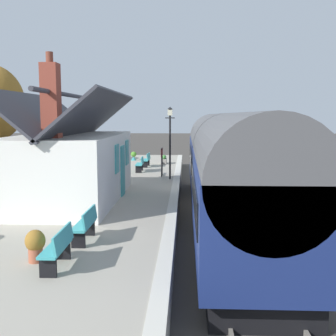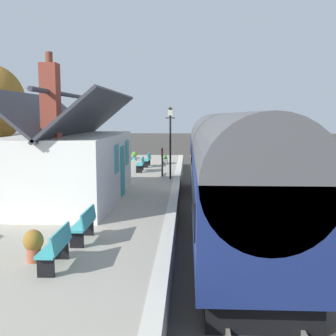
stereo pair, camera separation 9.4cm
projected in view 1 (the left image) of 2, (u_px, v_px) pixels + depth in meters
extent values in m
plane|color=#423D38|center=(200.00, 205.00, 19.81)|extent=(160.00, 160.00, 0.00)
cube|color=#A39B8C|center=(112.00, 196.00, 19.93)|extent=(32.00, 6.38, 0.87)
cube|color=beige|center=(175.00, 187.00, 19.75)|extent=(32.00, 0.36, 0.02)
cube|color=gray|center=(235.00, 204.00, 19.73)|extent=(52.00, 0.08, 0.14)
cube|color=gray|center=(204.00, 204.00, 19.79)|extent=(52.00, 0.08, 0.14)
cube|color=black|center=(217.00, 192.00, 21.41)|extent=(8.34, 2.29, 0.70)
cube|color=navy|center=(217.00, 163.00, 21.22)|extent=(9.06, 2.70, 2.30)
cylinder|color=#515154|center=(218.00, 140.00, 21.08)|extent=(9.06, 2.65, 2.65)
cube|color=black|center=(190.00, 157.00, 21.24)|extent=(7.70, 0.03, 0.80)
cylinder|color=black|center=(213.00, 183.00, 24.10)|extent=(0.70, 2.16, 0.70)
cylinder|color=black|center=(221.00, 203.00, 18.71)|extent=(0.70, 2.16, 0.70)
cube|color=black|center=(212.00, 148.00, 25.68)|extent=(0.04, 2.16, 0.90)
cylinder|color=#F2EDCC|center=(212.00, 164.00, 25.83)|extent=(0.06, 0.24, 0.24)
cube|color=red|center=(211.00, 171.00, 25.92)|extent=(0.16, 2.56, 0.24)
cube|color=black|center=(241.00, 251.00, 12.05)|extent=(8.11, 2.29, 0.70)
cube|color=navy|center=(242.00, 200.00, 11.86)|extent=(8.82, 2.70, 2.30)
cylinder|color=#515154|center=(243.00, 160.00, 11.72)|extent=(8.82, 2.65, 2.65)
cube|color=black|center=(194.00, 190.00, 11.89)|extent=(7.49, 0.03, 0.80)
cylinder|color=black|center=(231.00, 227.00, 14.67)|extent=(0.70, 2.16, 0.70)
cylinder|color=black|center=(256.00, 289.00, 9.43)|extent=(0.70, 2.16, 0.70)
cube|color=white|center=(71.00, 168.00, 16.55)|extent=(7.65, 3.70, 2.60)
cube|color=#38383F|center=(93.00, 115.00, 16.25)|extent=(8.15, 2.11, 1.77)
cube|color=#38383F|center=(47.00, 115.00, 16.33)|extent=(8.15, 2.11, 1.77)
cylinder|color=#38383F|center=(69.00, 95.00, 16.19)|extent=(8.15, 0.16, 0.16)
cube|color=brown|center=(51.00, 101.00, 13.99)|extent=(0.56, 0.56, 2.48)
cylinder|color=brown|center=(49.00, 57.00, 13.81)|extent=(0.24, 0.24, 0.36)
cube|color=teal|center=(123.00, 171.00, 17.61)|extent=(0.90, 0.06, 2.10)
cube|color=teal|center=(117.00, 159.00, 16.14)|extent=(0.80, 0.05, 1.10)
cube|color=teal|center=(127.00, 152.00, 18.91)|extent=(0.80, 0.05, 1.10)
cube|color=teal|center=(146.00, 160.00, 27.52)|extent=(1.41, 0.45, 0.06)
cube|color=teal|center=(149.00, 156.00, 27.47)|extent=(1.40, 0.16, 0.40)
cube|color=black|center=(145.00, 164.00, 26.99)|extent=(0.07, 0.36, 0.44)
cube|color=black|center=(147.00, 162.00, 28.10)|extent=(0.07, 0.36, 0.44)
cube|color=teal|center=(139.00, 164.00, 25.07)|extent=(1.41, 0.44, 0.06)
cube|color=teal|center=(142.00, 160.00, 25.04)|extent=(1.40, 0.15, 0.40)
cube|color=black|center=(139.00, 169.00, 24.54)|extent=(0.07, 0.36, 0.44)
cube|color=black|center=(140.00, 167.00, 25.65)|extent=(0.07, 0.36, 0.44)
cube|color=teal|center=(83.00, 225.00, 11.16)|extent=(1.40, 0.40, 0.06)
cube|color=teal|center=(90.00, 217.00, 11.12)|extent=(1.40, 0.11, 0.40)
cube|color=black|center=(78.00, 240.00, 10.63)|extent=(0.06, 0.36, 0.44)
cube|color=black|center=(88.00, 228.00, 11.74)|extent=(0.06, 0.36, 0.44)
cube|color=teal|center=(56.00, 248.00, 9.22)|extent=(1.41, 0.43, 0.06)
cube|color=teal|center=(63.00, 238.00, 9.19)|extent=(1.40, 0.13, 0.40)
cube|color=black|center=(48.00, 267.00, 8.69)|extent=(0.07, 0.36, 0.44)
cube|color=black|center=(63.00, 250.00, 9.80)|extent=(0.07, 0.36, 0.44)
cone|color=teal|center=(134.00, 158.00, 31.39)|extent=(0.41, 0.41, 0.32)
cylinder|color=teal|center=(134.00, 160.00, 31.41)|extent=(0.23, 0.23, 0.06)
ellipsoid|color=#4C8C2D|center=(134.00, 154.00, 31.35)|extent=(0.42, 0.42, 0.40)
cone|color=#E02C7E|center=(134.00, 152.00, 31.33)|extent=(0.10, 0.10, 0.17)
cube|color=gray|center=(164.00, 161.00, 29.21)|extent=(0.95, 0.32, 0.36)
ellipsoid|color=#3D8438|center=(164.00, 157.00, 29.17)|extent=(0.86, 0.29, 0.29)
cylinder|color=teal|center=(94.00, 174.00, 23.22)|extent=(0.51, 0.51, 0.28)
ellipsoid|color=#4C8C2D|center=(94.00, 168.00, 23.18)|extent=(0.54, 0.54, 0.59)
cone|color=#C13F67|center=(94.00, 164.00, 23.16)|extent=(0.13, 0.13, 0.22)
cylinder|color=#9E5138|center=(36.00, 255.00, 9.64)|extent=(0.33, 0.33, 0.34)
ellipsoid|color=olive|center=(35.00, 241.00, 9.60)|extent=(0.46, 0.46, 0.51)
cone|color=teal|center=(107.00, 166.00, 26.39)|extent=(0.51, 0.51, 0.38)
cylinder|color=teal|center=(107.00, 168.00, 26.41)|extent=(0.28, 0.28, 0.06)
ellipsoid|color=#4C8C2D|center=(107.00, 160.00, 26.35)|extent=(0.53, 0.53, 0.54)
cone|color=#E13147|center=(107.00, 157.00, 26.32)|extent=(0.13, 0.13, 0.21)
cylinder|color=black|center=(170.00, 147.00, 22.01)|extent=(0.10, 0.10, 3.38)
cylinder|color=black|center=(170.00, 118.00, 21.82)|extent=(0.05, 0.50, 0.05)
cube|color=beige|center=(170.00, 112.00, 21.78)|extent=(0.24, 0.24, 0.32)
cone|color=black|center=(170.00, 108.00, 21.76)|extent=(0.32, 0.32, 0.14)
cylinder|color=black|center=(162.00, 167.00, 22.89)|extent=(0.06, 0.06, 1.10)
cylinder|color=black|center=(162.00, 166.00, 23.49)|extent=(0.06, 0.06, 1.10)
cube|color=maroon|center=(162.00, 153.00, 23.09)|extent=(0.90, 0.06, 0.44)
cube|color=black|center=(162.00, 153.00, 23.09)|extent=(0.96, 0.03, 0.50)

